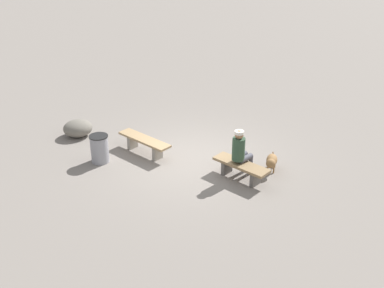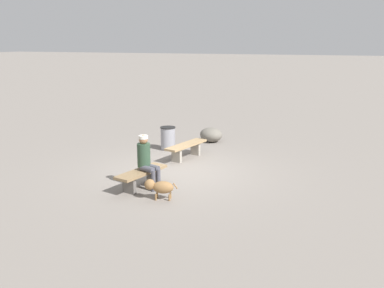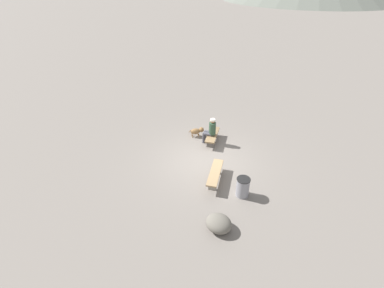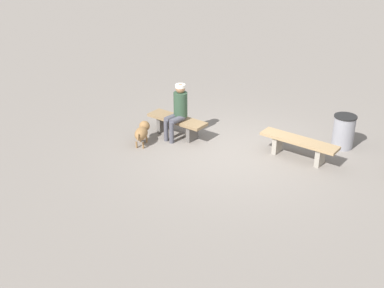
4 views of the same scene
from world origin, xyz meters
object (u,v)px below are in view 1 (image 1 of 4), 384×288
trash_bin (100,149)px  bench_right (241,168)px  bench_left (144,142)px  boulder (78,128)px  seated_person (241,150)px  dog (272,161)px

trash_bin → bench_right: bearing=15.1°
bench_left → boulder: 2.45m
bench_right → seated_person: seated_person is taller
bench_left → trash_bin: (-0.79, -1.00, 0.05)m
bench_right → boulder: bearing=-167.1°
dog → trash_bin: (-4.30, -1.77, 0.09)m
bench_left → boulder: bearing=-166.9°
bench_right → seated_person: bearing=141.7°
bench_right → dog: 0.93m
bench_left → bench_right: bearing=12.7°
dog → trash_bin: size_ratio=0.98×
seated_person → boulder: size_ratio=1.52×
seated_person → bench_left: bearing=-159.7°
bench_left → boulder: size_ratio=2.04×
boulder → bench_right: bearing=0.4°
bench_right → boulder: 5.41m
seated_person → dog: size_ratio=1.75×
bench_right → bench_left: bearing=-167.3°
bench_right → seated_person: (-0.08, 0.10, 0.44)m
dog → boulder: (-5.95, -0.80, -0.05)m
seated_person → trash_bin: bearing=-145.0°
dog → boulder: boulder is taller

